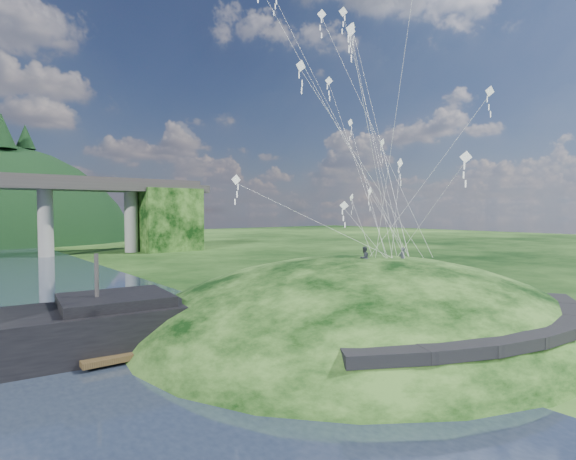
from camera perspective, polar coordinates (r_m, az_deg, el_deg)
ground at (r=28.29m, az=1.30°, el=-14.98°), size 320.00×320.00×0.00m
grass_hill at (r=35.44m, az=9.41°, el=-13.91°), size 36.00×32.00×13.00m
footpath at (r=27.85m, az=27.30°, el=-11.10°), size 22.29×5.84×0.83m
wooden_dock at (r=29.16m, az=-12.40°, el=-13.68°), size 12.77×2.39×0.91m
kite_flyers at (r=33.78m, az=11.07°, el=-2.10°), size 3.51×1.82×1.80m
kite_swarm at (r=38.74m, az=8.56°, el=17.14°), size 17.67×18.08×20.16m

